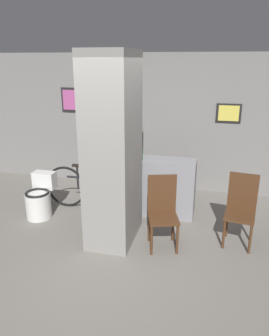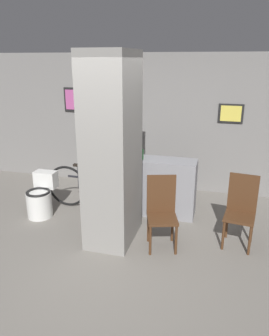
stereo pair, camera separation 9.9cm
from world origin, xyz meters
name	(u,v)px [view 2 (the right image)]	position (x,y,z in m)	size (l,w,h in m)	color
ground_plane	(105,254)	(0.00, 0.00, 0.00)	(14.00, 14.00, 0.00)	slate
wall_back	(150,123)	(0.00, 2.63, 1.30)	(8.00, 0.09, 2.60)	gray
pillar_center	(112,151)	(-0.03, 0.47, 1.30)	(0.63, 0.93, 2.60)	gray
counter_shelf	(151,186)	(0.31, 1.41, 0.47)	(1.48, 0.44, 0.94)	gray
toilet	(41,198)	(-1.42, 0.82, 0.30)	(0.41, 0.57, 0.70)	white
chair_near_pillar	(162,210)	(0.68, 0.44, 0.54)	(0.50, 0.50, 1.00)	#4C2D19
chair_by_doorway	(241,208)	(1.72, 0.76, 0.54)	(0.45, 0.45, 1.00)	#4C2D19
bicycle	(92,188)	(-0.70, 1.27, 0.38)	(1.66, 0.42, 0.79)	black
bottle_tall	(137,150)	(0.05, 1.48, 1.06)	(0.09, 0.09, 0.31)	silver
bottle_short	(142,154)	(0.16, 1.34, 1.04)	(0.06, 0.06, 0.26)	#267233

